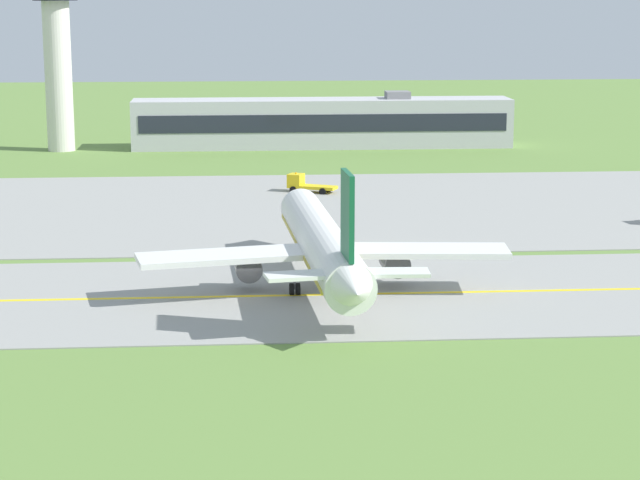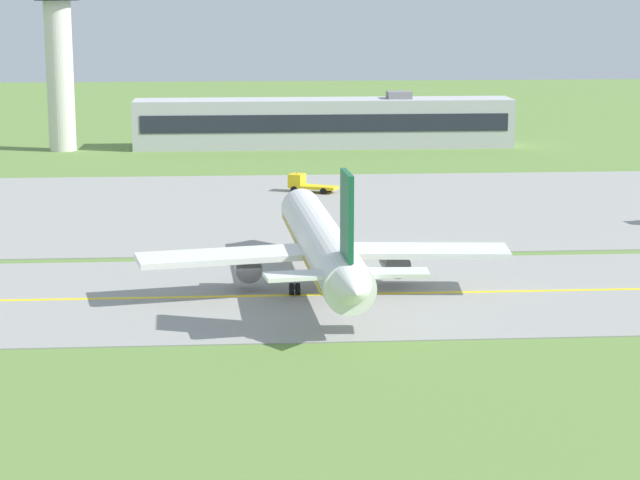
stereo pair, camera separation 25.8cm
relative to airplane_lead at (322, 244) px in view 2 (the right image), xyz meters
name	(u,v)px [view 2 (the right image)]	position (x,y,z in m)	size (l,w,h in m)	color
ground_plane	(248,297)	(-6.56, -1.93, -4.13)	(500.00, 500.00, 0.00)	olive
taxiway_strip	(248,297)	(-6.56, -1.93, -4.08)	(240.00, 28.00, 0.10)	gray
apron_pad	(327,208)	(3.44, 40.07, -4.08)	(140.00, 52.00, 0.10)	gray
taxiway_centreline	(248,296)	(-6.56, -1.93, -4.03)	(220.00, 0.60, 0.01)	yellow
airplane_lead	(322,244)	(0.00, 0.00, 0.00)	(32.48, 39.64, 12.70)	white
service_truck_baggage	(306,184)	(1.57, 51.54, -2.95)	(6.67, 4.54, 2.59)	yellow
terminal_building	(324,123)	(7.41, 97.29, -0.05)	(63.49, 8.43, 9.31)	#B2B2B7
control_tower	(58,43)	(-36.02, 96.03, 13.40)	(7.60, 7.60, 29.32)	silver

